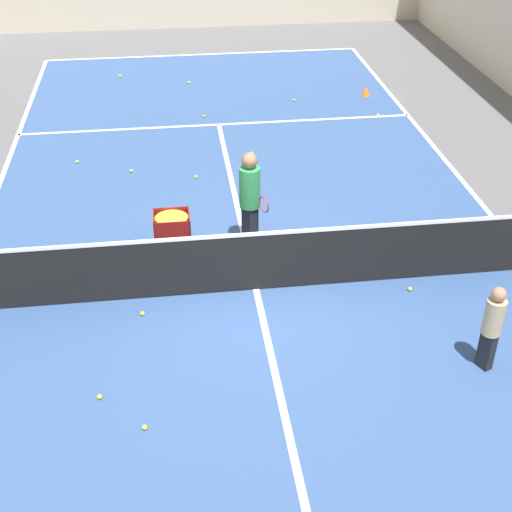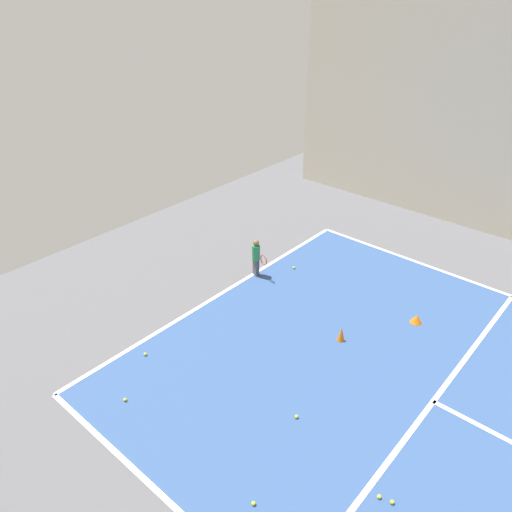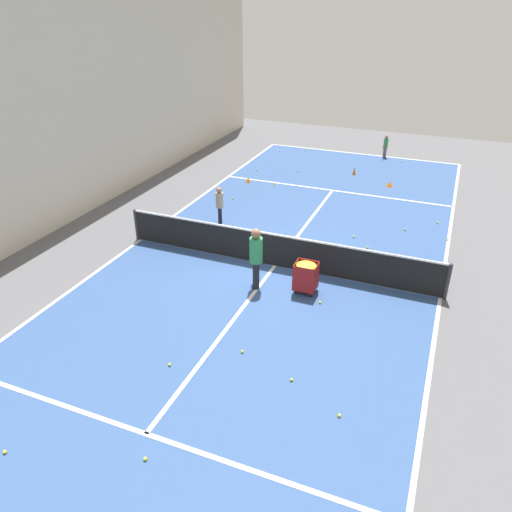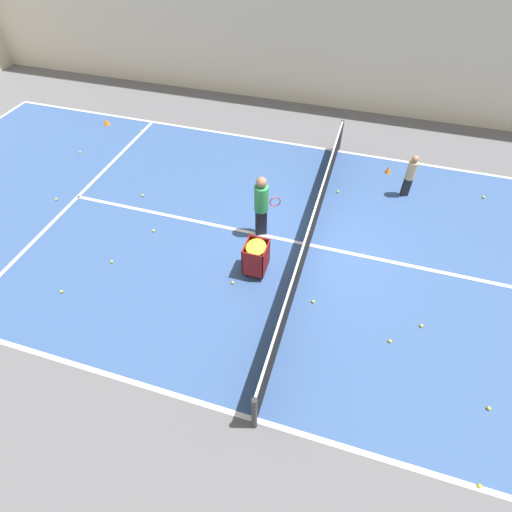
# 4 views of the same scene
# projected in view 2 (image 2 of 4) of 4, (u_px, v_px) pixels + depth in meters

# --- Properties ---
(line_baseline_near) EXTENTS (9.37, 0.10, 0.00)m
(line_baseline_near) POSITION_uv_depth(u_px,v_px,m) (223.00, 292.00, 12.73)
(line_baseline_near) COLOR white
(line_baseline_near) RESTS_ON ground
(line_service_near) EXTENTS (9.37, 0.10, 0.00)m
(line_service_near) POSITION_uv_depth(u_px,v_px,m) (433.00, 401.00, 9.53)
(line_service_near) COLOR white
(line_service_near) RESTS_ON ground
(player_near_baseline) EXTENTS (0.26, 0.56, 1.07)m
(player_near_baseline) POSITION_uv_depth(u_px,v_px,m) (256.00, 255.00, 13.15)
(player_near_baseline) COLOR #4C4C56
(player_near_baseline) RESTS_ON ground
(training_cone_0) EXTENTS (0.17, 0.17, 0.35)m
(training_cone_0) POSITION_uv_depth(u_px,v_px,m) (341.00, 334.00, 11.02)
(training_cone_0) COLOR orange
(training_cone_0) RESTS_ON ground
(training_cone_2) EXTENTS (0.28, 0.28, 0.21)m
(training_cone_2) POSITION_uv_depth(u_px,v_px,m) (416.00, 319.00, 11.61)
(training_cone_2) COLOR orange
(training_cone_2) RESTS_ON ground
(tennis_ball_0) EXTENTS (0.07, 0.07, 0.07)m
(tennis_ball_0) POSITION_uv_depth(u_px,v_px,m) (145.00, 354.00, 10.65)
(tennis_ball_0) COLOR yellow
(tennis_ball_0) RESTS_ON ground
(tennis_ball_2) EXTENTS (0.07, 0.07, 0.07)m
(tennis_ball_2) POSITION_uv_depth(u_px,v_px,m) (125.00, 400.00, 9.53)
(tennis_ball_2) COLOR yellow
(tennis_ball_2) RESTS_ON ground
(tennis_ball_5) EXTENTS (0.07, 0.07, 0.07)m
(tennis_ball_5) POSITION_uv_depth(u_px,v_px,m) (294.00, 268.00, 13.73)
(tennis_ball_5) COLOR yellow
(tennis_ball_5) RESTS_ON ground
(tennis_ball_7) EXTENTS (0.07, 0.07, 0.07)m
(tennis_ball_7) POSITION_uv_depth(u_px,v_px,m) (254.00, 503.00, 7.68)
(tennis_ball_7) COLOR yellow
(tennis_ball_7) RESTS_ON ground
(tennis_ball_8) EXTENTS (0.07, 0.07, 0.07)m
(tennis_ball_8) POSITION_uv_depth(u_px,v_px,m) (379.00, 497.00, 7.78)
(tennis_ball_8) COLOR yellow
(tennis_ball_8) RESTS_ON ground
(tennis_ball_12) EXTENTS (0.07, 0.07, 0.07)m
(tennis_ball_12) POSITION_uv_depth(u_px,v_px,m) (296.00, 417.00, 9.17)
(tennis_ball_12) COLOR yellow
(tennis_ball_12) RESTS_ON ground
(tennis_ball_17) EXTENTS (0.07, 0.07, 0.07)m
(tennis_ball_17) POSITION_uv_depth(u_px,v_px,m) (392.00, 502.00, 7.70)
(tennis_ball_17) COLOR yellow
(tennis_ball_17) RESTS_ON ground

